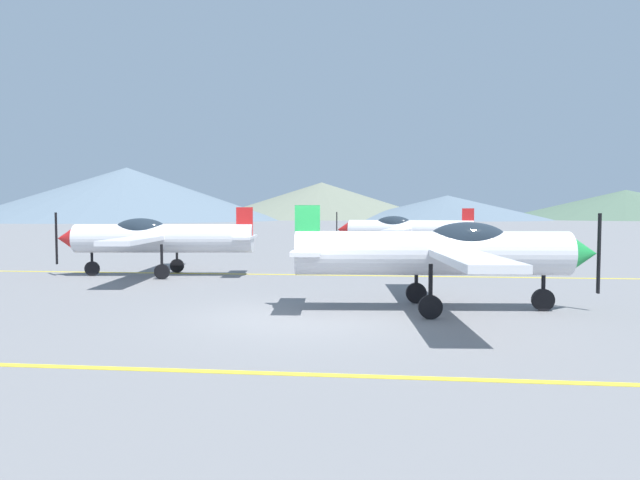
{
  "coord_description": "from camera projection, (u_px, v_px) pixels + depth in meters",
  "views": [
    {
      "loc": [
        1.87,
        -12.1,
        2.37
      ],
      "look_at": [
        -0.49,
        10.0,
        1.2
      ],
      "focal_mm": 31.0,
      "sensor_mm": 36.0,
      "label": 1
    }
  ],
  "objects": [
    {
      "name": "airplane_far",
      "position": [
        404.0,
        229.0,
        28.9
      ],
      "size": [
        7.32,
        8.38,
        2.51
      ],
      "color": "silver",
      "rests_on": "ground_plane"
    },
    {
      "name": "hill_right",
      "position": [
        625.0,
        205.0,
        160.85
      ],
      "size": [
        70.74,
        70.74,
        8.55
      ],
      "primitive_type": "cone",
      "color": "#4C6651",
      "rests_on": "ground_plane"
    },
    {
      "name": "airplane_mid",
      "position": [
        157.0,
        237.0,
        20.11
      ],
      "size": [
        7.31,
        8.39,
        2.51
      ],
      "color": "silver",
      "rests_on": "ground_plane"
    },
    {
      "name": "hill_centerleft",
      "position": [
        322.0,
        201.0,
        172.18
      ],
      "size": [
        71.57,
        71.57,
        11.3
      ],
      "primitive_type": "cone",
      "color": "slate",
      "rests_on": "ground_plane"
    },
    {
      "name": "apron_line_far",
      "position": [
        328.0,
        275.0,
        20.36
      ],
      "size": [
        80.0,
        0.16,
        0.01
      ],
      "primitive_type": "cube",
      "color": "yellow",
      "rests_on": "ground_plane"
    },
    {
      "name": "hill_left",
      "position": [
        127.0,
        194.0,
        140.83
      ],
      "size": [
        78.31,
        78.31,
        13.46
      ],
      "primitive_type": "cone",
      "color": "slate",
      "rests_on": "ground_plane"
    },
    {
      "name": "ground_plane",
      "position": [
        294.0,
        317.0,
        12.34
      ],
      "size": [
        400.0,
        400.0,
        0.0
      ],
      "primitive_type": "plane",
      "color": "slate"
    },
    {
      "name": "hill_centerright",
      "position": [
        447.0,
        208.0,
        152.03
      ],
      "size": [
        55.38,
        55.38,
        6.68
      ],
      "primitive_type": "cone",
      "color": "slate",
      "rests_on": "ground_plane"
    },
    {
      "name": "airplane_near",
      "position": [
        443.0,
        251.0,
        13.05
      ],
      "size": [
        7.29,
        8.38,
        2.51
      ],
      "color": "silver",
      "rests_on": "ground_plane"
    },
    {
      "name": "apron_line_near",
      "position": [
        249.0,
        373.0,
        8.06
      ],
      "size": [
        80.0,
        0.16,
        0.01
      ],
      "primitive_type": "cube",
      "color": "yellow",
      "rests_on": "ground_plane"
    }
  ]
}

